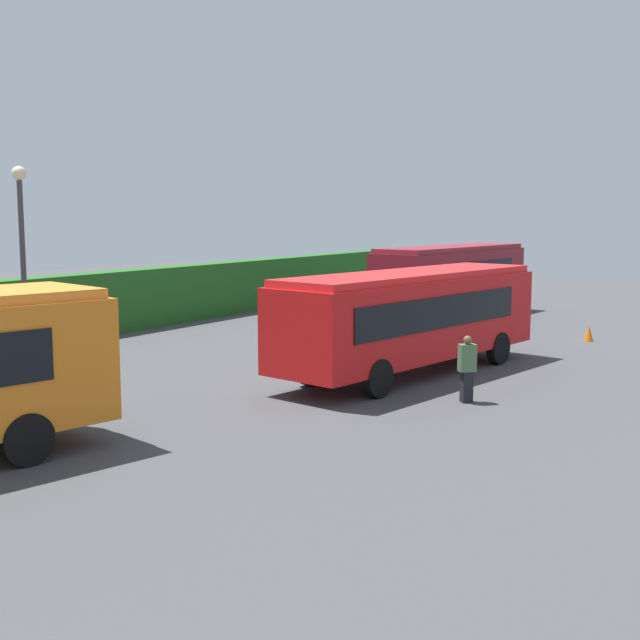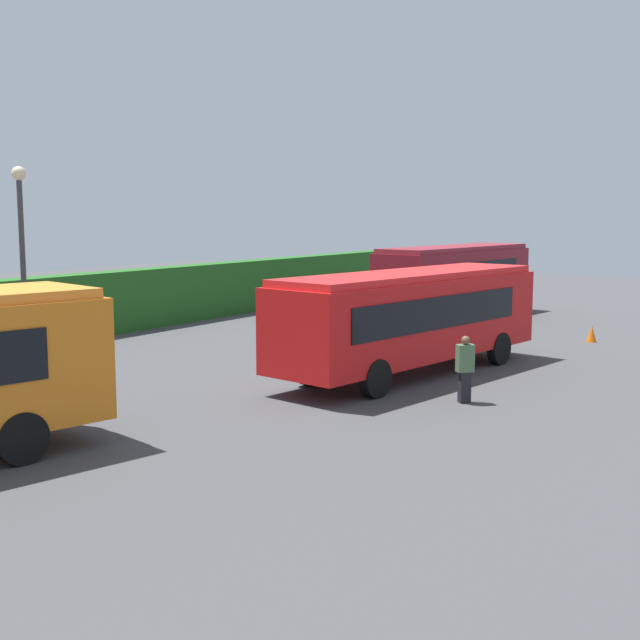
{
  "view_description": "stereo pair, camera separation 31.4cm",
  "coord_description": "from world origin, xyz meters",
  "px_view_note": "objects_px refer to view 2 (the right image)",
  "views": [
    {
      "loc": [
        -19.13,
        -11.32,
        4.64
      ],
      "look_at": [
        1.5,
        1.57,
        1.46
      ],
      "focal_mm": 46.02,
      "sensor_mm": 36.0,
      "label": 1
    },
    {
      "loc": [
        -18.97,
        -11.58,
        4.64
      ],
      "look_at": [
        1.5,
        1.57,
        1.46
      ],
      "focal_mm": 46.02,
      "sensor_mm": 36.0,
      "label": 2
    }
  ],
  "objects_px": {
    "bus_red": "(411,315)",
    "person_left": "(465,368)",
    "person_center": "(270,345)",
    "lamppost": "(22,253)",
    "person_right": "(319,326)",
    "traffic_cone": "(592,334)",
    "bus_maroon": "(455,277)"
  },
  "relations": [
    {
      "from": "person_right",
      "to": "person_left",
      "type": "bearing_deg",
      "value": -89.09
    },
    {
      "from": "bus_red",
      "to": "bus_maroon",
      "type": "xyz_separation_m",
      "value": [
        12.74,
        4.16,
        0.11
      ]
    },
    {
      "from": "bus_maroon",
      "to": "lamppost",
      "type": "xyz_separation_m",
      "value": [
        -20.17,
        3.29,
        1.77
      ]
    },
    {
      "from": "bus_red",
      "to": "person_right",
      "type": "relative_size",
      "value": 5.39
    },
    {
      "from": "bus_maroon",
      "to": "person_center",
      "type": "xyz_separation_m",
      "value": [
        -15.1,
        -0.87,
        -0.94
      ]
    },
    {
      "from": "bus_maroon",
      "to": "lamppost",
      "type": "height_order",
      "value": "lamppost"
    },
    {
      "from": "lamppost",
      "to": "bus_red",
      "type": "bearing_deg",
      "value": -45.1
    },
    {
      "from": "traffic_cone",
      "to": "lamppost",
      "type": "distance_m",
      "value": 19.61
    },
    {
      "from": "person_center",
      "to": "bus_red",
      "type": "bearing_deg",
      "value": 16.08
    },
    {
      "from": "person_left",
      "to": "traffic_cone",
      "type": "bearing_deg",
      "value": -46.02
    },
    {
      "from": "person_left",
      "to": "lamppost",
      "type": "xyz_separation_m",
      "value": [
        -4.92,
        10.17,
        2.74
      ]
    },
    {
      "from": "bus_maroon",
      "to": "person_left",
      "type": "relative_size",
      "value": 5.98
    },
    {
      "from": "person_right",
      "to": "traffic_cone",
      "type": "relative_size",
      "value": 3.17
    },
    {
      "from": "person_center",
      "to": "traffic_cone",
      "type": "bearing_deg",
      "value": 41.98
    },
    {
      "from": "bus_red",
      "to": "person_left",
      "type": "relative_size",
      "value": 6.16
    },
    {
      "from": "bus_maroon",
      "to": "person_center",
      "type": "distance_m",
      "value": 15.15
    },
    {
      "from": "lamppost",
      "to": "person_left",
      "type": "bearing_deg",
      "value": -64.19
    },
    {
      "from": "traffic_cone",
      "to": "lamppost",
      "type": "xyz_separation_m",
      "value": [
        -16.36,
        10.29,
        3.31
      ]
    },
    {
      "from": "bus_maroon",
      "to": "person_left",
      "type": "xyz_separation_m",
      "value": [
        -15.25,
        -6.88,
        -0.96
      ]
    },
    {
      "from": "person_left",
      "to": "lamppost",
      "type": "height_order",
      "value": "lamppost"
    },
    {
      "from": "bus_red",
      "to": "traffic_cone",
      "type": "bearing_deg",
      "value": -8.41
    },
    {
      "from": "traffic_cone",
      "to": "bus_red",
      "type": "bearing_deg",
      "value": 162.38
    },
    {
      "from": "bus_maroon",
      "to": "traffic_cone",
      "type": "relative_size",
      "value": 16.55
    },
    {
      "from": "person_right",
      "to": "traffic_cone",
      "type": "height_order",
      "value": "person_right"
    },
    {
      "from": "person_left",
      "to": "person_center",
      "type": "relative_size",
      "value": 0.97
    },
    {
      "from": "person_center",
      "to": "lamppost",
      "type": "bearing_deg",
      "value": -148.96
    },
    {
      "from": "bus_red",
      "to": "lamppost",
      "type": "height_order",
      "value": "lamppost"
    },
    {
      "from": "bus_maroon",
      "to": "person_center",
      "type": "relative_size",
      "value": 5.81
    },
    {
      "from": "bus_maroon",
      "to": "traffic_cone",
      "type": "distance_m",
      "value": 8.11
    },
    {
      "from": "person_left",
      "to": "lamppost",
      "type": "distance_m",
      "value": 11.63
    },
    {
      "from": "person_right",
      "to": "bus_maroon",
      "type": "bearing_deg",
      "value": 31.01
    },
    {
      "from": "bus_red",
      "to": "bus_maroon",
      "type": "bearing_deg",
      "value": 27.28
    }
  ]
}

